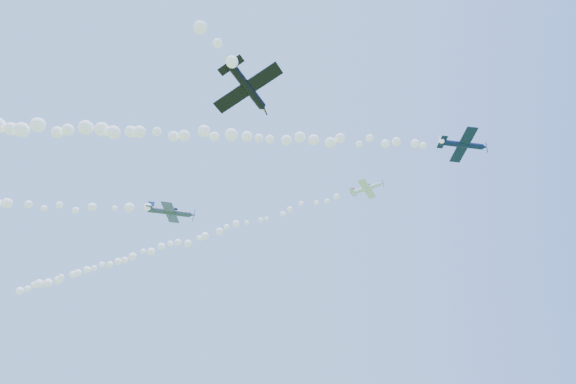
{
  "coord_description": "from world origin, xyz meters",
  "views": [
    {
      "loc": [
        6.4,
        -66.37,
        2.0
      ],
      "look_at": [
        4.13,
        -9.56,
        44.4
      ],
      "focal_mm": 30.0,
      "sensor_mm": 36.0,
      "label": 1
    }
  ],
  "objects_px": {
    "plane_navy": "(463,145)",
    "plane_black": "(248,87)",
    "plane_grey": "(170,212)",
    "plane_white": "(367,188)"
  },
  "relations": [
    {
      "from": "plane_navy",
      "to": "plane_black",
      "type": "height_order",
      "value": "plane_navy"
    },
    {
      "from": "plane_grey",
      "to": "plane_white",
      "type": "bearing_deg",
      "value": 8.68
    },
    {
      "from": "plane_navy",
      "to": "plane_black",
      "type": "relative_size",
      "value": 1.19
    },
    {
      "from": "plane_grey",
      "to": "plane_navy",
      "type": "bearing_deg",
      "value": -13.07
    },
    {
      "from": "plane_white",
      "to": "plane_black",
      "type": "distance_m",
      "value": 43.17
    },
    {
      "from": "plane_navy",
      "to": "plane_black",
      "type": "bearing_deg",
      "value": -145.47
    },
    {
      "from": "plane_navy",
      "to": "plane_white",
      "type": "bearing_deg",
      "value": 128.51
    },
    {
      "from": "plane_white",
      "to": "plane_black",
      "type": "relative_size",
      "value": 0.97
    },
    {
      "from": "plane_navy",
      "to": "plane_grey",
      "type": "height_order",
      "value": "plane_navy"
    },
    {
      "from": "plane_white",
      "to": "plane_grey",
      "type": "xyz_separation_m",
      "value": [
        -30.41,
        -8.79,
        -10.07
      ]
    }
  ]
}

